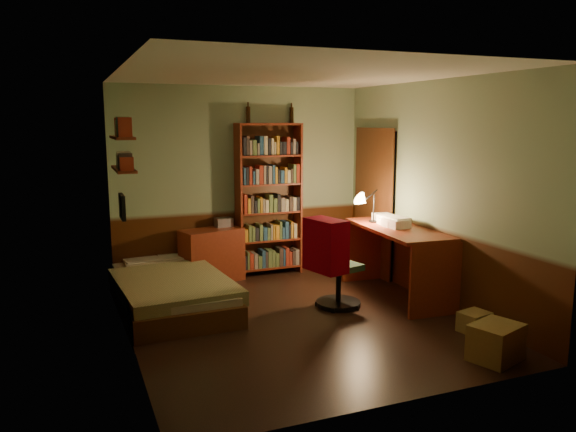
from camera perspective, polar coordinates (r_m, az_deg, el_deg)
name	(u,v)px	position (r m, az deg, el deg)	size (l,w,h in m)	color
floor	(296,320)	(6.23, 0.87, -10.48)	(3.50, 4.00, 0.02)	black
ceiling	(297,73)	(5.87, 0.94, 14.31)	(3.50, 4.00, 0.02)	silver
wall_back	(241,182)	(7.79, -4.82, 3.47)	(3.50, 0.02, 2.60)	gray
wall_left	(124,211)	(5.48, -16.33, 0.51)	(0.02, 4.00, 2.60)	gray
wall_right	(436,193)	(6.78, 14.78, 2.26)	(0.02, 4.00, 2.60)	gray
wall_front	(404,237)	(4.15, 11.66, -2.13)	(3.50, 0.02, 2.60)	gray
doorway	(375,204)	(7.87, 8.83, 1.25)	(0.06, 0.90, 2.00)	black
door_trim	(373,204)	(7.85, 8.61, 1.24)	(0.02, 0.98, 2.08)	#44240F
bed	(170,279)	(6.70, -11.88, -6.30)	(1.13, 2.12, 0.63)	olive
dresser	(212,255)	(7.59, -7.73, -3.99)	(0.80, 0.40, 0.71)	maroon
mini_stereo	(224,222)	(7.67, -6.56, -0.63)	(0.22, 0.17, 0.12)	#B2B2B7
bookshelf	(269,200)	(7.78, -1.96, 1.65)	(0.90, 0.28, 2.10)	maroon
bottle_left	(248,115)	(7.72, -4.07, 10.22)	(0.06, 0.06, 0.22)	black
bottle_right	(291,115)	(7.94, 0.36, 10.21)	(0.06, 0.06, 0.22)	black
desk	(396,262)	(6.99, 10.94, -4.63)	(0.67, 1.61, 0.86)	maroon
paper_stack	(397,222)	(6.96, 10.97, -0.57)	(0.22, 0.30, 0.12)	silver
desk_lamp	(374,196)	(7.16, 8.73, 2.06)	(0.20, 0.20, 0.68)	black
office_chair	(339,262)	(6.52, 5.18, -4.64)	(0.53, 0.47, 1.06)	#294E35
red_jacket	(355,192)	(6.25, 6.78, 2.45)	(0.28, 0.50, 0.60)	maroon
wall_shelf_lower	(124,169)	(6.55, -16.36, 4.58)	(0.20, 0.90, 0.03)	maroon
wall_shelf_upper	(122,138)	(6.53, -16.51, 7.65)	(0.20, 0.90, 0.03)	maroon
framed_picture	(122,207)	(6.08, -16.50, 0.90)	(0.04, 0.32, 0.26)	black
cardboard_box_a	(496,342)	(5.50, 20.37, -11.93)	(0.44, 0.35, 0.33)	olive
cardboard_box_b	(474,322)	(6.15, 18.40, -10.16)	(0.29, 0.24, 0.21)	olive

